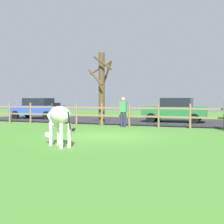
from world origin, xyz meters
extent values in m
plane|color=#47842D|center=(0.00, 0.00, 0.00)|extent=(60.00, 60.00, 0.00)
cube|color=#2D2D33|center=(0.00, 9.30, 0.03)|extent=(28.00, 7.40, 0.05)
cylinder|color=olive|center=(-9.30, 5.00, 0.65)|extent=(0.11, 0.11, 1.30)
cylinder|color=olive|center=(-7.61, 5.00, 0.65)|extent=(0.11, 0.11, 1.30)
cylinder|color=olive|center=(-5.91, 5.00, 0.65)|extent=(0.11, 0.11, 1.30)
cylinder|color=olive|center=(-4.22, 5.00, 0.65)|extent=(0.11, 0.11, 1.30)
cylinder|color=olive|center=(-2.52, 5.00, 0.65)|extent=(0.11, 0.11, 1.30)
cylinder|color=olive|center=(-0.83, 5.00, 0.65)|extent=(0.11, 0.11, 1.30)
cylinder|color=olive|center=(0.87, 5.00, 0.65)|extent=(0.11, 0.11, 1.30)
cylinder|color=olive|center=(2.56, 5.00, 0.65)|extent=(0.11, 0.11, 1.30)
cube|color=olive|center=(-0.83, 5.00, 0.58)|extent=(20.34, 0.06, 0.09)
cube|color=olive|center=(-0.83, 5.00, 1.04)|extent=(20.34, 0.06, 0.09)
cylinder|color=#513A23|center=(-2.73, 5.39, 2.14)|extent=(0.35, 0.35, 4.27)
cylinder|color=#513A23|center=(-2.52, 5.73, 3.12)|extent=(0.85, 0.57, 1.37)
cylinder|color=#513A23|center=(-2.43, 4.96, 3.61)|extent=(0.98, 0.73, 0.82)
cylinder|color=#513A23|center=(-3.06, 5.91, 3.43)|extent=(1.16, 0.81, 0.87)
cylinder|color=#513A23|center=(-2.89, 4.89, 2.81)|extent=(1.12, 0.47, 1.00)
ellipsoid|color=white|center=(0.01, -3.39, 1.03)|extent=(1.31, 1.07, 0.56)
cylinder|color=white|center=(-0.41, -3.30, 0.39)|extent=(0.11, 0.11, 0.78)
cylinder|color=white|center=(-0.26, -3.06, 0.39)|extent=(0.11, 0.11, 0.78)
cylinder|color=white|center=(0.27, -3.73, 0.39)|extent=(0.11, 0.11, 0.78)
cylinder|color=white|center=(0.42, -3.49, 0.39)|extent=(0.11, 0.11, 0.78)
cylinder|color=white|center=(-0.44, -3.11, 0.84)|extent=(0.63, 0.52, 0.51)
ellipsoid|color=white|center=(-0.80, -2.89, 0.28)|extent=(0.48, 0.40, 0.24)
cube|color=black|center=(-0.21, -3.26, 1.35)|extent=(0.50, 0.33, 0.12)
cylinder|color=black|center=(0.57, -3.75, 0.88)|extent=(0.19, 0.14, 0.54)
cylinder|color=black|center=(-2.02, 0.89, 0.03)|extent=(0.01, 0.01, 0.06)
cylinder|color=black|center=(-2.02, 0.85, 0.03)|extent=(0.01, 0.01, 0.06)
ellipsoid|color=black|center=(-2.02, 0.87, 0.12)|extent=(0.18, 0.10, 0.12)
sphere|color=black|center=(-1.93, 0.87, 0.17)|extent=(0.07, 0.07, 0.07)
cube|color=#236B38|center=(0.80, 8.90, 0.70)|extent=(4.11, 1.98, 0.70)
cube|color=black|center=(0.95, 8.91, 1.33)|extent=(2.01, 1.69, 0.56)
cylinder|color=black|center=(-0.48, 7.95, 0.35)|extent=(0.61, 0.22, 0.60)
cylinder|color=black|center=(-0.60, 9.65, 0.35)|extent=(0.61, 0.22, 0.60)
cylinder|color=black|center=(2.21, 8.14, 0.35)|extent=(0.61, 0.22, 0.60)
cylinder|color=black|center=(2.09, 9.84, 0.35)|extent=(0.61, 0.22, 0.60)
cube|color=#2D4CAD|center=(-9.83, 8.66, 0.70)|extent=(4.11, 1.98, 0.70)
cube|color=black|center=(-9.68, 8.67, 1.33)|extent=(2.01, 1.70, 0.56)
cylinder|color=black|center=(-11.12, 7.72, 0.35)|extent=(0.61, 0.22, 0.60)
cylinder|color=black|center=(-11.24, 9.41, 0.35)|extent=(0.61, 0.22, 0.60)
cylinder|color=black|center=(-8.42, 7.91, 0.35)|extent=(0.61, 0.22, 0.60)
cylinder|color=black|center=(-8.54, 9.61, 0.35)|extent=(0.61, 0.22, 0.60)
cylinder|color=#232847|center=(-1.07, 4.49, 0.41)|extent=(0.14, 0.14, 0.82)
cylinder|color=#232847|center=(-0.89, 4.49, 0.41)|extent=(0.14, 0.14, 0.82)
cube|color=#38844C|center=(-0.98, 4.49, 1.11)|extent=(0.36, 0.22, 0.58)
sphere|color=tan|center=(-0.98, 4.49, 1.53)|extent=(0.22, 0.22, 0.22)
camera|label=1|loc=(5.92, -12.57, 1.53)|focal=53.98mm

